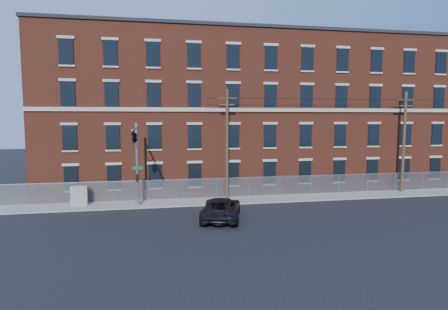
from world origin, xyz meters
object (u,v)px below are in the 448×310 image
Objects in this scene: utility_pole_near at (227,142)px; pickup_truck at (221,208)px; utility_cabinet at (79,196)px; traffic_signal_mast at (135,146)px.

pickup_truck is (-1.69, -6.39, -4.53)m from utility_pole_near.
traffic_signal_mast is at bearing -34.72° from utility_cabinet.
utility_cabinet is (-4.90, 3.07, -4.43)m from traffic_signal_mast.
traffic_signal_mast is 8.34m from pickup_truck.
utility_pole_near is 1.71× the size of pickup_truck.
pickup_truck is (6.31, -2.97, -4.58)m from traffic_signal_mast.
utility_cabinet is (-12.90, -0.35, -4.38)m from utility_pole_near.
utility_cabinet is at bearing -13.99° from pickup_truck.
traffic_signal_mast reaches higher than pickup_truck.
traffic_signal_mast is at bearing -10.89° from pickup_truck.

